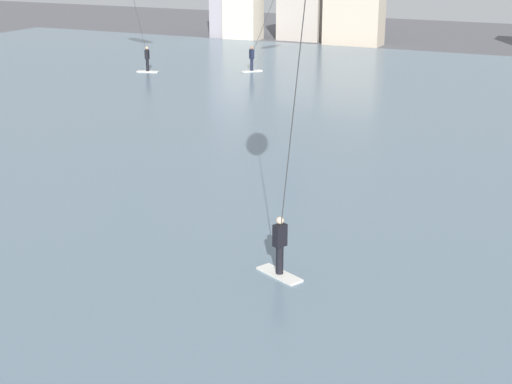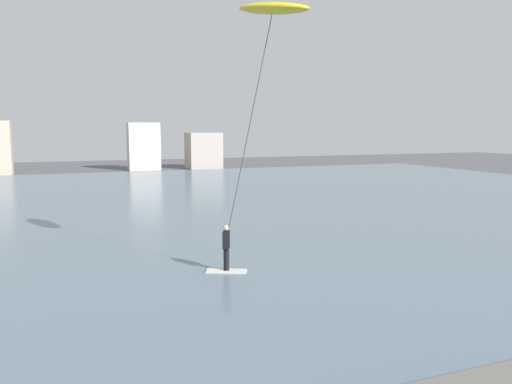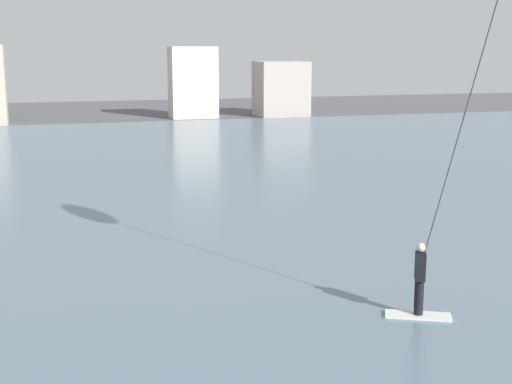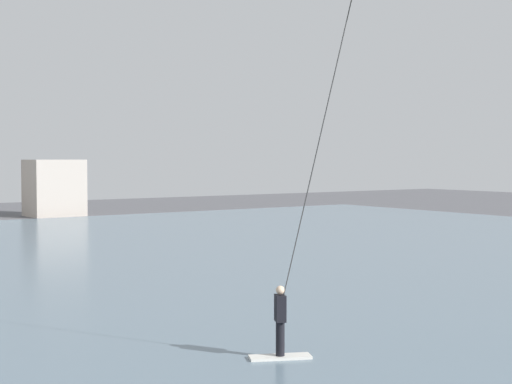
# 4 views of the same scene
# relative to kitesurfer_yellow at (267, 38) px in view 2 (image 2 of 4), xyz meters

# --- Properties ---
(water_bay) EXTENTS (84.00, 52.00, 0.10)m
(water_bay) POSITION_rel_kitesurfer_yellow_xyz_m (-3.07, 17.65, -7.84)
(water_bay) COLOR slate
(water_bay) RESTS_ON ground
(far_shore_buildings) EXTENTS (38.93, 4.74, 7.88)m
(far_shore_buildings) POSITION_rel_kitesurfer_yellow_xyz_m (-10.70, 45.98, -4.91)
(far_shore_buildings) COLOR gray
(far_shore_buildings) RESTS_ON ground
(kitesurfer_yellow) EXTENTS (2.91, 3.26, 9.09)m
(kitesurfer_yellow) POSITION_rel_kitesurfer_yellow_xyz_m (0.00, 0.00, 0.00)
(kitesurfer_yellow) COLOR silver
(kitesurfer_yellow) RESTS_ON water_bay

